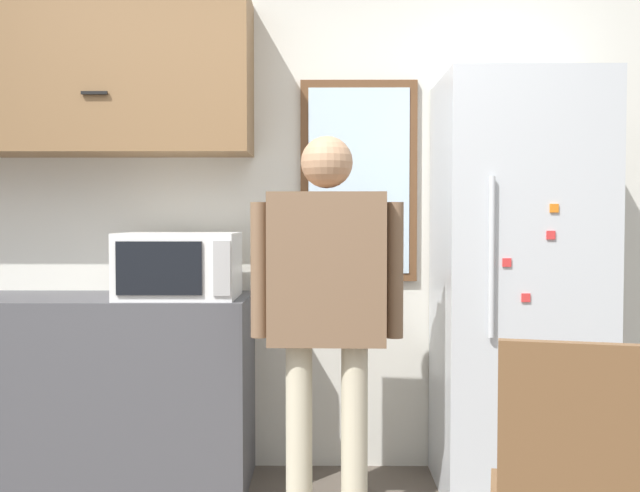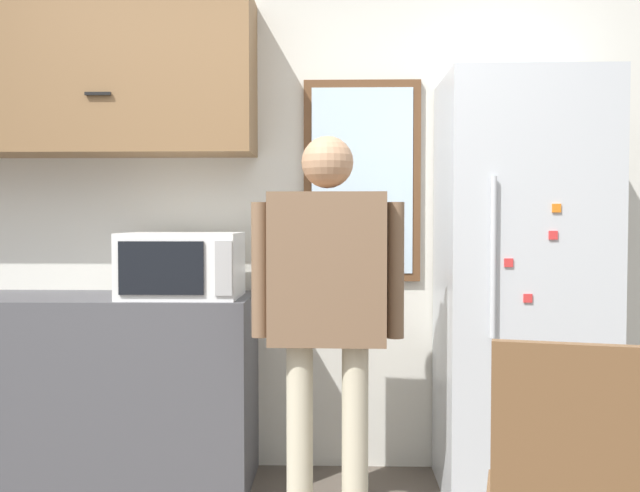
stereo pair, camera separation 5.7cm
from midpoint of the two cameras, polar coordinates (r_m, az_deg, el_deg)
name	(u,v)px [view 2 (the right image)]	position (r m, az deg, el deg)	size (l,w,h in m)	color
back_wall	(272,203)	(3.65, -3.42, 3.49)	(6.00, 0.06, 2.70)	silver
counter	(29,390)	(3.72, -21.84, -10.64)	(2.13, 0.56, 0.90)	#4C4C51
upper_cabinets	(34,77)	(3.79, -21.50, 12.46)	(2.13, 0.36, 0.75)	olive
microwave	(182,265)	(3.35, -10.49, -1.52)	(0.53, 0.41, 0.30)	white
person	(327,289)	(2.93, 1.16, -3.45)	(0.63, 0.23, 1.60)	beige
refrigerator	(520,287)	(3.41, 16.20, -3.15)	(0.72, 0.66, 1.91)	silver
window	(362,181)	(3.60, 3.84, 5.21)	(0.58, 0.05, 1.01)	brown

